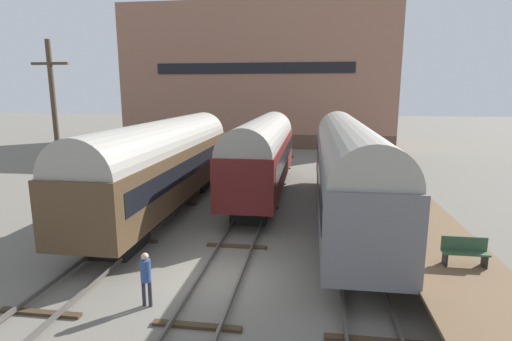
% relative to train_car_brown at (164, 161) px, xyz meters
% --- Properties ---
extents(ground_plane, '(200.00, 200.00, 0.00)m').
position_rel_train_car_brown_xyz_m(ground_plane, '(4.86, -7.51, -2.86)').
color(ground_plane, '#6B665B').
extents(track_left, '(2.60, 60.00, 0.26)m').
position_rel_train_car_brown_xyz_m(track_left, '(-0.00, -7.51, -2.72)').
color(track_left, '#4C4742').
rests_on(track_left, ground).
extents(track_middle, '(2.60, 60.00, 0.26)m').
position_rel_train_car_brown_xyz_m(track_middle, '(4.86, -7.51, -2.72)').
color(track_middle, '#4C4742').
rests_on(track_middle, ground).
extents(track_right, '(2.60, 60.00, 0.26)m').
position_rel_train_car_brown_xyz_m(track_right, '(9.73, -7.51, -2.72)').
color(track_right, '#4C4742').
rests_on(track_right, ground).
extents(train_car_brown, '(3.10, 16.95, 5.07)m').
position_rel_train_car_brown_xyz_m(train_car_brown, '(0.00, 0.00, 0.00)').
color(train_car_brown, black).
rests_on(train_car_brown, ground).
extents(train_car_maroon, '(2.95, 15.22, 4.98)m').
position_rel_train_car_brown_xyz_m(train_car_maroon, '(4.86, 4.43, -0.03)').
color(train_car_maroon, black).
rests_on(train_car_maroon, ground).
extents(train_car_grey, '(2.85, 18.79, 5.19)m').
position_rel_train_car_brown_xyz_m(train_car_grey, '(9.73, -0.20, 0.12)').
color(train_car_grey, black).
rests_on(train_car_grey, ground).
extents(station_platform, '(3.17, 13.46, 1.11)m').
position_rel_train_car_brown_xyz_m(station_platform, '(12.63, -6.03, -1.83)').
color(station_platform, brown).
rests_on(station_platform, ground).
extents(bench, '(1.40, 0.40, 0.91)m').
position_rel_train_car_brown_xyz_m(bench, '(12.89, -7.60, -1.26)').
color(bench, '#2D4C33').
rests_on(bench, station_platform).
extents(person_worker, '(0.32, 0.32, 1.76)m').
position_rel_train_car_brown_xyz_m(person_worker, '(3.01, -9.61, -1.79)').
color(person_worker, '#282833').
rests_on(person_worker, ground).
extents(utility_pole, '(1.80, 0.24, 8.90)m').
position_rel_train_car_brown_xyz_m(utility_pole, '(-4.05, -3.07, 1.76)').
color(utility_pole, '#473828').
rests_on(utility_pole, ground).
extents(warehouse_building, '(32.30, 12.42, 16.63)m').
position_rel_train_car_brown_xyz_m(warehouse_building, '(1.12, 31.74, 5.46)').
color(warehouse_building, brown).
rests_on(warehouse_building, ground).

